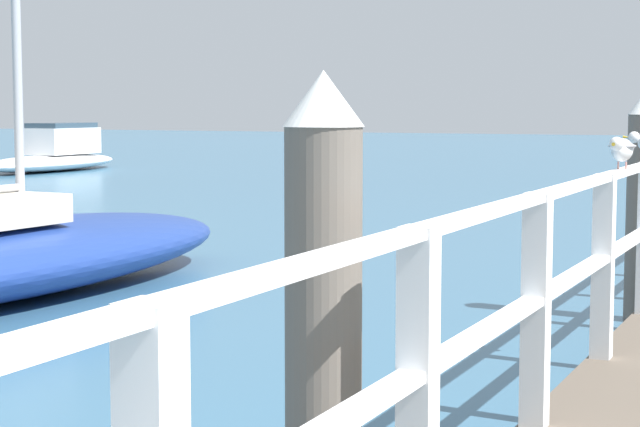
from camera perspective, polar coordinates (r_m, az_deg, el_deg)
The scene contains 3 objects.
dock_piling_near at distance 4.04m, azimuth 0.17°, elevation -7.69°, with size 0.29×0.29×2.12m.
seagull_foreground at distance 7.39m, azimuth 15.30°, elevation 3.24°, with size 0.18×0.48×0.21m.
boat_0 at distance 35.55m, azimuth -13.53°, elevation 2.95°, with size 2.16×6.23×1.49m.
Camera 1 is at (0.08, 0.52, 1.99)m, focal length 62.10 mm.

